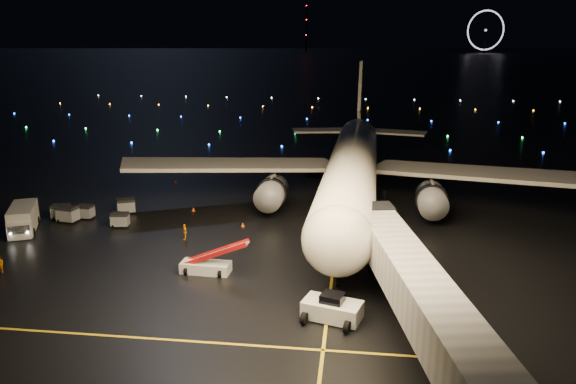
{
  "coord_description": "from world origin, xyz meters",
  "views": [
    {
      "loc": [
        13.88,
        -44.06,
        20.72
      ],
      "look_at": [
        6.8,
        12.0,
        5.0
      ],
      "focal_mm": 35.0,
      "sensor_mm": 36.0,
      "label": 1
    }
  ],
  "objects_px": {
    "pushback_tug": "(332,307)",
    "baggage_cart_1": "(120,220)",
    "belt_loader": "(205,256)",
    "airliner": "(354,138)",
    "service_truck": "(23,218)",
    "crew_c": "(185,232)",
    "baggage_cart_2": "(85,212)",
    "baggage_cart_0": "(126,206)",
    "baggage_cart_3": "(68,214)",
    "baggage_cart_4": "(61,212)"
  },
  "relations": [
    {
      "from": "service_truck",
      "to": "crew_c",
      "type": "relative_size",
      "value": 4.55
    },
    {
      "from": "pushback_tug",
      "to": "belt_loader",
      "type": "xyz_separation_m",
      "value": [
        -11.82,
        7.31,
        0.55
      ]
    },
    {
      "from": "baggage_cart_1",
      "to": "baggage_cart_3",
      "type": "bearing_deg",
      "value": 164.8
    },
    {
      "from": "baggage_cart_0",
      "to": "baggage_cart_3",
      "type": "distance_m",
      "value": 6.74
    },
    {
      "from": "crew_c",
      "to": "baggage_cart_3",
      "type": "xyz_separation_m",
      "value": [
        -15.17,
        3.94,
        0.06
      ]
    },
    {
      "from": "belt_loader",
      "to": "baggage_cart_2",
      "type": "xyz_separation_m",
      "value": [
        -18.29,
        13.58,
        -0.78
      ]
    },
    {
      "from": "baggage_cart_0",
      "to": "baggage_cart_3",
      "type": "height_order",
      "value": "baggage_cart_3"
    },
    {
      "from": "belt_loader",
      "to": "baggage_cart_4",
      "type": "bearing_deg",
      "value": 151.07
    },
    {
      "from": "belt_loader",
      "to": "baggage_cart_3",
      "type": "xyz_separation_m",
      "value": [
        -19.63,
        12.06,
        -0.67
      ]
    },
    {
      "from": "service_truck",
      "to": "baggage_cart_3",
      "type": "bearing_deg",
      "value": 22.71
    },
    {
      "from": "baggage_cart_2",
      "to": "belt_loader",
      "type": "bearing_deg",
      "value": -31.51
    },
    {
      "from": "airliner",
      "to": "crew_c",
      "type": "relative_size",
      "value": 34.53
    },
    {
      "from": "service_truck",
      "to": "baggage_cart_3",
      "type": "distance_m",
      "value": 4.79
    },
    {
      "from": "baggage_cart_3",
      "to": "baggage_cart_2",
      "type": "bearing_deg",
      "value": 57.44
    },
    {
      "from": "baggage_cart_2",
      "to": "baggage_cart_1",
      "type": "bearing_deg",
      "value": -18.86
    },
    {
      "from": "airliner",
      "to": "pushback_tug",
      "type": "xyz_separation_m",
      "value": [
        -0.97,
        -31.54,
        -7.34
      ]
    },
    {
      "from": "baggage_cart_0",
      "to": "baggage_cart_1",
      "type": "bearing_deg",
      "value": -98.66
    },
    {
      "from": "airliner",
      "to": "baggage_cart_1",
      "type": "height_order",
      "value": "airliner"
    },
    {
      "from": "baggage_cart_4",
      "to": "crew_c",
      "type": "bearing_deg",
      "value": -30.66
    },
    {
      "from": "belt_loader",
      "to": "baggage_cart_2",
      "type": "relative_size",
      "value": 3.46
    },
    {
      "from": "pushback_tug",
      "to": "baggage_cart_1",
      "type": "bearing_deg",
      "value": 159.3
    },
    {
      "from": "belt_loader",
      "to": "baggage_cart_1",
      "type": "height_order",
      "value": "belt_loader"
    },
    {
      "from": "baggage_cart_0",
      "to": "baggage_cart_4",
      "type": "relative_size",
      "value": 1.04
    },
    {
      "from": "baggage_cart_1",
      "to": "baggage_cart_0",
      "type": "bearing_deg",
      "value": 97.23
    },
    {
      "from": "pushback_tug",
      "to": "baggage_cart_0",
      "type": "relative_size",
      "value": 2.11
    },
    {
      "from": "pushback_tug",
      "to": "baggage_cart_2",
      "type": "xyz_separation_m",
      "value": [
        -30.11,
        20.88,
        -0.24
      ]
    },
    {
      "from": "airliner",
      "to": "baggage_cart_3",
      "type": "height_order",
      "value": "airliner"
    },
    {
      "from": "belt_loader",
      "to": "baggage_cart_4",
      "type": "relative_size",
      "value": 3.27
    },
    {
      "from": "baggage_cart_0",
      "to": "baggage_cart_2",
      "type": "height_order",
      "value": "baggage_cart_0"
    },
    {
      "from": "crew_c",
      "to": "baggage_cart_1",
      "type": "bearing_deg",
      "value": -126.21
    },
    {
      "from": "crew_c",
      "to": "pushback_tug",
      "type": "bearing_deg",
      "value": 30.35
    },
    {
      "from": "belt_loader",
      "to": "baggage_cart_4",
      "type": "height_order",
      "value": "belt_loader"
    },
    {
      "from": "belt_loader",
      "to": "baggage_cart_3",
      "type": "height_order",
      "value": "belt_loader"
    },
    {
      "from": "baggage_cart_2",
      "to": "baggage_cart_4",
      "type": "bearing_deg",
      "value": -165.73
    },
    {
      "from": "crew_c",
      "to": "baggage_cart_2",
      "type": "xyz_separation_m",
      "value": [
        -13.82,
        5.46,
        -0.05
      ]
    },
    {
      "from": "service_truck",
      "to": "baggage_cart_4",
      "type": "height_order",
      "value": "service_truck"
    },
    {
      "from": "belt_loader",
      "to": "pushback_tug",
      "type": "bearing_deg",
      "value": -28.72
    },
    {
      "from": "baggage_cart_2",
      "to": "baggage_cart_4",
      "type": "height_order",
      "value": "baggage_cart_4"
    },
    {
      "from": "crew_c",
      "to": "baggage_cart_2",
      "type": "relative_size",
      "value": 0.91
    },
    {
      "from": "baggage_cart_1",
      "to": "baggage_cart_2",
      "type": "bearing_deg",
      "value": 148.13
    },
    {
      "from": "service_truck",
      "to": "crew_c",
      "type": "distance_m",
      "value": 18.45
    },
    {
      "from": "crew_c",
      "to": "baggage_cart_2",
      "type": "bearing_deg",
      "value": -127.76
    },
    {
      "from": "airliner",
      "to": "baggage_cart_0",
      "type": "height_order",
      "value": "airliner"
    },
    {
      "from": "crew_c",
      "to": "baggage_cart_1",
      "type": "xyz_separation_m",
      "value": [
        -8.48,
        3.09,
        -0.06
      ]
    },
    {
      "from": "belt_loader",
      "to": "baggage_cart_1",
      "type": "relative_size",
      "value": 3.48
    },
    {
      "from": "crew_c",
      "to": "baggage_cart_3",
      "type": "height_order",
      "value": "baggage_cart_3"
    },
    {
      "from": "airliner",
      "to": "service_truck",
      "type": "xyz_separation_m",
      "value": [
        -35.69,
        -15.65,
        -6.95
      ]
    },
    {
      "from": "service_truck",
      "to": "baggage_cart_2",
      "type": "bearing_deg",
      "value": 23.25
    },
    {
      "from": "airliner",
      "to": "pushback_tug",
      "type": "height_order",
      "value": "airliner"
    },
    {
      "from": "service_truck",
      "to": "baggage_cart_3",
      "type": "relative_size",
      "value": 3.6
    }
  ]
}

